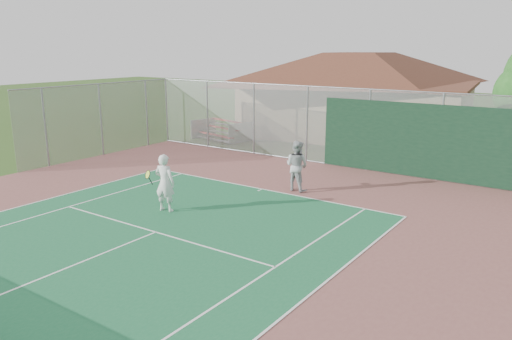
{
  "coord_description": "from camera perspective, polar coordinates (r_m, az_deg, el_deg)",
  "views": [
    {
      "loc": [
        10.15,
        -3.05,
        5.22
      ],
      "look_at": [
        1.36,
        9.52,
        1.43
      ],
      "focal_mm": 35.0,
      "sensor_mm": 36.0,
      "label": 1
    }
  ],
  "objects": [
    {
      "name": "back_fence",
      "position": [
        21.87,
        12.95,
        4.18
      ],
      "size": [
        20.08,
        0.11,
        3.53
      ],
      "color": "gray",
      "rests_on": "ground"
    },
    {
      "name": "player_white_front",
      "position": [
        16.35,
        -10.4,
        -1.5
      ],
      "size": [
        1.03,
        0.78,
        1.89
      ],
      "rotation": [
        0.0,
        0.0,
        3.37
      ],
      "color": "white",
      "rests_on": "ground"
    },
    {
      "name": "clubhouse",
      "position": [
        30.73,
        11.61,
        9.39
      ],
      "size": [
        14.59,
        10.72,
        5.83
      ],
      "rotation": [
        0.0,
        0.0,
        0.13
      ],
      "color": "tan",
      "rests_on": "ground"
    },
    {
      "name": "side_fence_left",
      "position": [
        25.68,
        -17.3,
        5.49
      ],
      "size": [
        0.08,
        9.0,
        3.5
      ],
      "color": "gray",
      "rests_on": "ground"
    },
    {
      "name": "bleachers",
      "position": [
        28.9,
        -4.0,
        4.6
      ],
      "size": [
        3.24,
        2.27,
        1.09
      ],
      "rotation": [
        0.0,
        0.0,
        -0.23
      ],
      "color": "#B7302A",
      "rests_on": "ground"
    },
    {
      "name": "player_grey_back",
      "position": [
        18.48,
        4.68,
        0.43
      ],
      "size": [
        0.96,
        0.77,
        1.87
      ],
      "rotation": [
        0.0,
        0.0,
        3.07
      ],
      "color": "#A6A9AB",
      "rests_on": "ground"
    }
  ]
}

